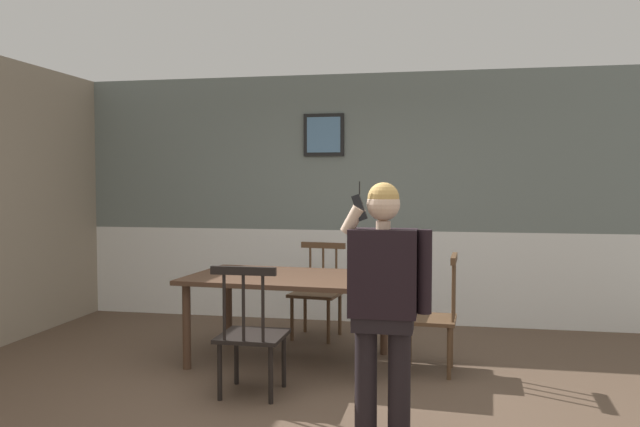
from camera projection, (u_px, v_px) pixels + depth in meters
ground_plane at (297, 403)px, 4.62m from camera, size 7.05×7.05×0.00m
room_back_partition at (352, 203)px, 7.31m from camera, size 6.41×0.17×2.79m
dining_table at (289, 285)px, 5.67m from camera, size 1.81×1.22×0.76m
chair_near_window at (251, 333)px, 4.77m from camera, size 0.48×0.48×0.99m
chair_by_doorway at (318, 291)px, 6.58m from camera, size 0.54×0.54×0.95m
chair_at_table_head at (434, 316)px, 5.35m from camera, size 0.46×0.46×0.99m
person_figure at (384, 293)px, 3.96m from camera, size 0.57×0.23×1.59m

